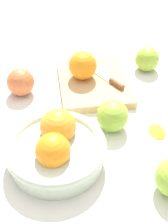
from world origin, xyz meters
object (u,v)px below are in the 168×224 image
at_px(bowl, 56,148).
at_px(orange_on_board, 83,65).
at_px(knife, 108,79).
at_px(cutting_board, 94,83).
at_px(apple_front_center, 112,116).
at_px(apple_front_right, 147,59).
at_px(apple_back_right, 21,82).

distance_m(bowl, orange_on_board, 0.27).
bearing_deg(knife, orange_on_board, 84.16).
relative_size(bowl, cutting_board, 0.92).
distance_m(orange_on_board, knife, 0.07).
bearing_deg(orange_on_board, knife, -95.84).
bearing_deg(orange_on_board, bowl, 174.16).
relative_size(bowl, orange_on_board, 2.73).
distance_m(cutting_board, knife, 0.04).
xyz_separation_m(cutting_board, knife, (0.00, -0.04, 0.02)).
distance_m(apple_front_center, apple_front_right, 0.27).
xyz_separation_m(orange_on_board, apple_front_right, (0.09, -0.17, -0.02)).
distance_m(orange_on_board, apple_back_right, 0.16).
bearing_deg(orange_on_board, apple_front_right, -63.36).
height_order(bowl, cutting_board, bowl).
bearing_deg(apple_front_center, orange_on_board, 26.51).
xyz_separation_m(cutting_board, orange_on_board, (0.01, 0.03, 0.05)).
bearing_deg(apple_back_right, knife, -77.56).
bearing_deg(bowl, knife, -19.74).
distance_m(bowl, apple_front_center, 0.15).
xyz_separation_m(knife, apple_front_right, (0.09, -0.11, 0.01)).
bearing_deg(apple_front_right, apple_front_center, 159.84).
height_order(apple_front_center, apple_front_right, apple_front_center).
xyz_separation_m(cutting_board, apple_front_right, (0.09, -0.14, 0.02)).
height_order(cutting_board, knife, knife).
bearing_deg(cutting_board, apple_back_right, 104.77).
height_order(cutting_board, apple_front_right, apple_front_right).
bearing_deg(bowl, apple_back_right, 30.29).
bearing_deg(apple_front_right, knife, 131.32).
bearing_deg(knife, apple_back_right, 102.44).
xyz_separation_m(knife, apple_back_right, (-0.05, 0.22, 0.01)).
xyz_separation_m(bowl, apple_front_center, (0.11, -0.11, -0.00)).
xyz_separation_m(cutting_board, apple_front_center, (-0.16, -0.05, 0.02)).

